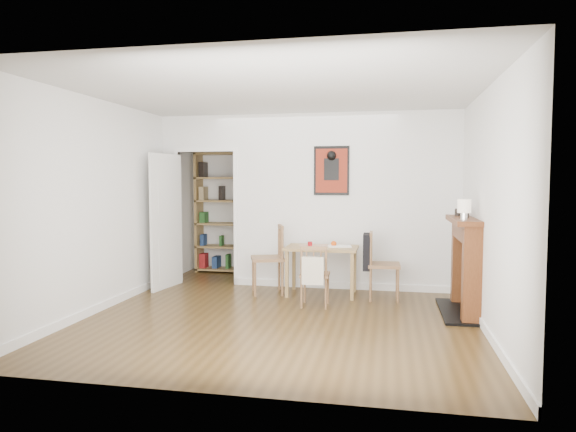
% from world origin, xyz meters
% --- Properties ---
extents(ground, '(5.20, 5.20, 0.00)m').
position_xyz_m(ground, '(0.00, 0.00, 0.00)').
color(ground, '#4E3619').
rests_on(ground, ground).
extents(room_shell, '(5.20, 5.20, 5.20)m').
position_xyz_m(room_shell, '(0.10, 1.34, 1.30)').
color(room_shell, white).
rests_on(room_shell, ground).
extents(dining_table, '(1.00, 0.64, 0.68)m').
position_xyz_m(dining_table, '(0.32, 0.90, 0.60)').
color(dining_table, '#A88D4E').
rests_on(dining_table, ground).
extents(chair_left, '(0.62, 0.62, 0.98)m').
position_xyz_m(chair_left, '(-0.45, 0.83, 0.49)').
color(chair_left, olive).
rests_on(chair_left, ground).
extents(chair_right, '(0.53, 0.47, 0.92)m').
position_xyz_m(chair_right, '(1.16, 0.77, 0.48)').
color(chair_right, olive).
rests_on(chair_right, ground).
extents(chair_front, '(0.41, 0.46, 0.79)m').
position_xyz_m(chair_front, '(0.32, 0.23, 0.40)').
color(chair_front, olive).
rests_on(chair_front, ground).
extents(bookshelf, '(0.89, 0.36, 2.12)m').
position_xyz_m(bookshelf, '(-1.65, 2.40, 1.04)').
color(bookshelf, '#A88D4E').
rests_on(bookshelf, ground).
extents(fireplace, '(0.45, 1.25, 1.16)m').
position_xyz_m(fireplace, '(2.16, 0.25, 0.62)').
color(fireplace, brown).
rests_on(fireplace, ground).
extents(red_glass, '(0.06, 0.06, 0.08)m').
position_xyz_m(red_glass, '(0.16, 0.81, 0.72)').
color(red_glass, maroon).
rests_on(red_glass, dining_table).
extents(orange_fruit, '(0.08, 0.08, 0.08)m').
position_xyz_m(orange_fruit, '(0.48, 0.95, 0.72)').
color(orange_fruit, '#DB490B').
rests_on(orange_fruit, dining_table).
extents(placemat, '(0.48, 0.40, 0.00)m').
position_xyz_m(placemat, '(0.20, 0.98, 0.68)').
color(placemat, beige).
rests_on(placemat, dining_table).
extents(notebook, '(0.35, 0.28, 0.02)m').
position_xyz_m(notebook, '(0.56, 0.95, 0.69)').
color(notebook, white).
rests_on(notebook, dining_table).
extents(mantel_lamp, '(0.15, 0.15, 0.24)m').
position_xyz_m(mantel_lamp, '(2.07, -0.15, 1.31)').
color(mantel_lamp, silver).
rests_on(mantel_lamp, fireplace).
extents(ceramic_jar_a, '(0.10, 0.10, 0.12)m').
position_xyz_m(ceramic_jar_a, '(2.14, 0.32, 1.22)').
color(ceramic_jar_a, black).
rests_on(ceramic_jar_a, fireplace).
extents(ceramic_jar_b, '(0.07, 0.07, 0.09)m').
position_xyz_m(ceramic_jar_b, '(2.09, 0.60, 1.21)').
color(ceramic_jar_b, black).
rests_on(ceramic_jar_b, fireplace).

